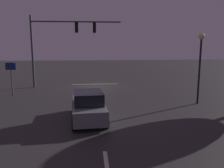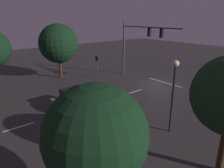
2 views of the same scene
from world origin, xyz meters
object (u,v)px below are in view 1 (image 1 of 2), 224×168
at_px(car_approaching, 88,106).
at_px(street_lamp_left_kerb, 200,55).
at_px(traffic_signal_assembly, 61,37).
at_px(route_sign, 11,72).

xyz_separation_m(car_approaching, street_lamp_left_kerb, (-8.05, -2.93, 2.79)).
height_order(traffic_signal_assembly, street_lamp_left_kerb, traffic_signal_assembly).
xyz_separation_m(traffic_signal_assembly, route_sign, (3.73, 3.91, -3.01)).
xyz_separation_m(street_lamp_left_kerb, route_sign, (14.57, -4.03, -1.51)).
bearing_deg(traffic_signal_assembly, street_lamp_left_kerb, 143.78).
height_order(traffic_signal_assembly, car_approaching, traffic_signal_assembly).
height_order(street_lamp_left_kerb, route_sign, street_lamp_left_kerb).
bearing_deg(car_approaching, traffic_signal_assembly, -75.58).
xyz_separation_m(traffic_signal_assembly, street_lamp_left_kerb, (-10.84, 7.94, -1.50)).
bearing_deg(car_approaching, route_sign, -46.83).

